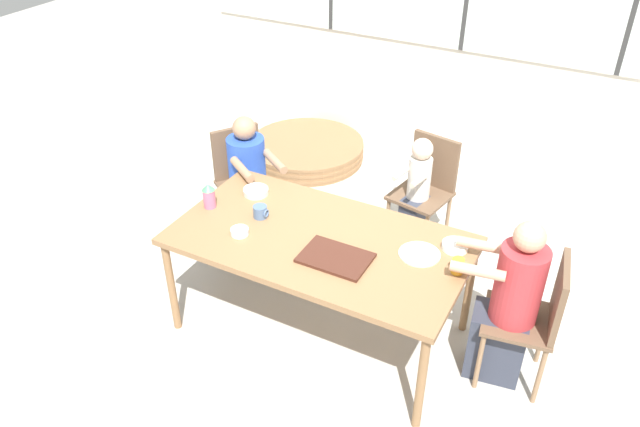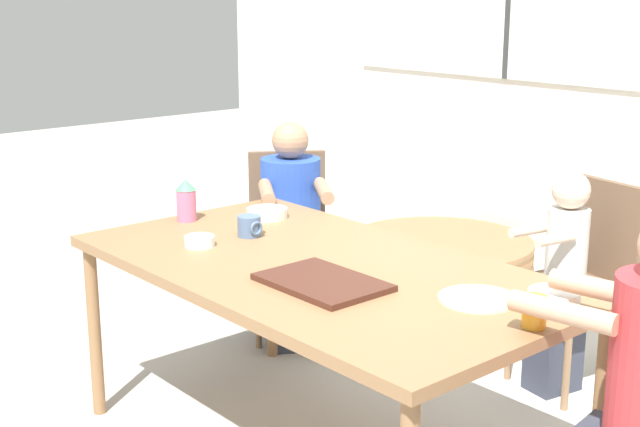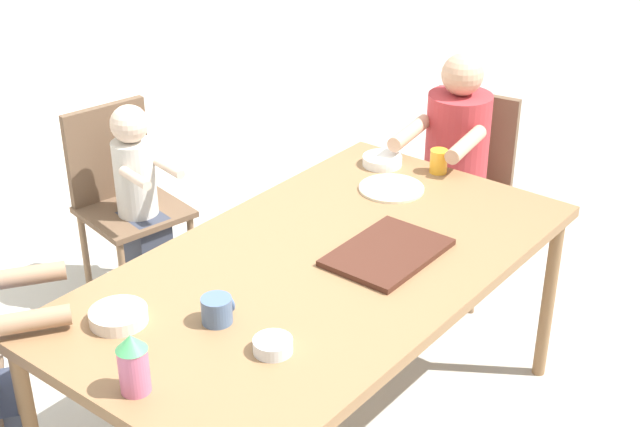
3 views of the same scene
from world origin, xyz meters
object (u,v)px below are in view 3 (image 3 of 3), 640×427
object	(u,v)px
chair_for_toddler	(121,188)
person_toddler	(141,215)
chair_for_woman_green_shirt	(465,174)
bowl_fruit	(273,346)
person_woman_green_shirt	(451,191)
coffee_mug	(217,310)
bowl_white_shallow	(382,161)
sippy_cup	(133,363)
juice_glass	(439,161)
bowl_cereal	(119,316)

from	to	relation	value
chair_for_toddler	person_toddler	bearing A→B (deg)	90.00
chair_for_woman_green_shirt	bowl_fruit	xyz separation A→B (m)	(-1.75, -0.39, 0.23)
person_woman_green_shirt	coffee_mug	world-z (taller)	person_woman_green_shirt
person_toddler	coffee_mug	world-z (taller)	person_toddler
bowl_white_shallow	sippy_cup	bearing A→B (deg)	-168.77
chair_for_toddler	juice_glass	size ratio (longest dim) A/B	9.41
sippy_cup	bowl_fruit	size ratio (longest dim) A/B	1.56
person_woman_green_shirt	coffee_mug	distance (m)	1.61
sippy_cup	bowl_fruit	world-z (taller)	sippy_cup
person_toddler	juice_glass	world-z (taller)	person_toddler
chair_for_toddler	sippy_cup	xyz separation A→B (m)	(-1.04, -1.32, 0.30)
chair_for_toddler	person_toddler	xyz separation A→B (m)	(-0.03, -0.15, -0.07)
person_woman_green_shirt	bowl_cereal	xyz separation A→B (m)	(-1.76, 0.08, 0.25)
bowl_fruit	person_woman_green_shirt	bearing A→B (deg)	12.98
chair_for_woman_green_shirt	coffee_mug	distance (m)	1.76
coffee_mug	sippy_cup	bearing A→B (deg)	-171.36
chair_for_toddler	juice_glass	world-z (taller)	chair_for_toddler
bowl_white_shallow	bowl_fruit	xyz separation A→B (m)	(-1.21, -0.48, 0.00)
person_toddler	sippy_cup	world-z (taller)	person_toddler
person_toddler	bowl_fruit	xyz separation A→B (m)	(-0.67, -1.33, 0.30)
chair_for_toddler	bowl_fruit	size ratio (longest dim) A/B	7.96
person_toddler	coffee_mug	size ratio (longest dim) A/B	9.84
coffee_mug	juice_glass	distance (m)	1.28
bowl_cereal	coffee_mug	bearing A→B (deg)	-51.02
person_woman_green_shirt	juice_glass	distance (m)	0.42
coffee_mug	person_woman_green_shirt	bearing A→B (deg)	5.27
juice_glass	bowl_cereal	xyz separation A→B (m)	(-1.46, 0.18, -0.03)
chair_for_toddler	coffee_mug	xyz separation A→B (m)	(-0.69, -1.26, 0.25)
bowl_white_shallow	person_woman_green_shirt	bearing A→B (deg)	-16.06
bowl_white_shallow	bowl_cereal	size ratio (longest dim) A/B	0.93
person_woman_green_shirt	person_toddler	bearing A→B (deg)	34.94
chair_for_toddler	coffee_mug	size ratio (longest dim) A/B	9.17
person_woman_green_shirt	juice_glass	world-z (taller)	person_woman_green_shirt
coffee_mug	bowl_fruit	distance (m)	0.22
bowl_cereal	chair_for_toddler	bearing A→B (deg)	50.18
bowl_fruit	juice_glass	bearing A→B (deg)	11.59
chair_for_woman_green_shirt	chair_for_toddler	size ratio (longest dim) A/B	1.00
chair_for_woman_green_shirt	chair_for_toddler	world-z (taller)	same
juice_glass	chair_for_toddler	bearing A→B (deg)	115.90
chair_for_toddler	coffee_mug	world-z (taller)	chair_for_toddler
coffee_mug	bowl_cereal	size ratio (longest dim) A/B	0.57
sippy_cup	bowl_white_shallow	bearing A→B (deg)	11.23
chair_for_woman_green_shirt	chair_for_toddler	xyz separation A→B (m)	(-1.05, 1.09, 0.00)
chair_for_toddler	coffee_mug	bearing A→B (deg)	72.17
chair_for_woman_green_shirt	bowl_white_shallow	xyz separation A→B (m)	(-0.54, 0.08, 0.23)
chair_for_woman_green_shirt	person_woman_green_shirt	bearing A→B (deg)	90.00
person_woman_green_shirt	chair_for_toddler	bearing A→B (deg)	29.98
chair_for_woman_green_shirt	chair_for_toddler	bearing A→B (deg)	35.31
coffee_mug	bowl_fruit	size ratio (longest dim) A/B	0.87
chair_for_toddler	juice_glass	bearing A→B (deg)	126.65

